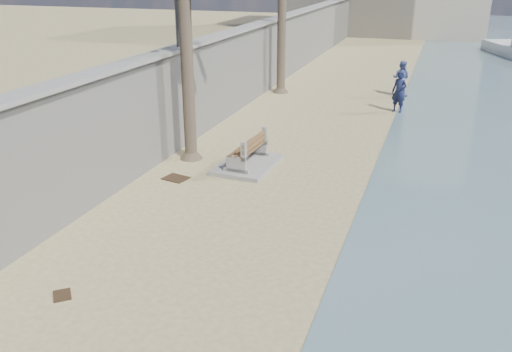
# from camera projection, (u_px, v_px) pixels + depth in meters

# --- Properties ---
(seawall) EXTENTS (0.45, 70.00, 3.50)m
(seawall) POSITION_uv_depth(u_px,v_px,m) (252.00, 64.00, 26.71)
(seawall) COLOR gray
(seawall) RESTS_ON ground_plane
(wall_cap) EXTENTS (0.80, 70.00, 0.12)m
(wall_cap) POSITION_uv_depth(u_px,v_px,m) (252.00, 26.00, 26.06)
(wall_cap) COLOR gray
(wall_cap) RESTS_ON seawall
(bench_far) EXTENTS (1.85, 2.61, 1.06)m
(bench_far) POSITION_uv_depth(u_px,v_px,m) (248.00, 154.00, 17.97)
(bench_far) COLOR gray
(bench_far) RESTS_ON ground_plane
(person_a) EXTENTS (0.92, 0.79, 2.16)m
(person_a) POSITION_uv_depth(u_px,v_px,m) (399.00, 89.00, 24.42)
(person_a) COLOR #141A39
(person_a) RESTS_ON ground_plane
(person_b) EXTENTS (1.10, 0.94, 2.00)m
(person_b) POSITION_uv_depth(u_px,v_px,m) (401.00, 77.00, 27.51)
(person_b) COLOR #455590
(person_b) RESTS_ON ground_plane
(debris_c) EXTENTS (0.86, 0.74, 0.03)m
(debris_c) POSITION_uv_depth(u_px,v_px,m) (176.00, 178.00, 17.12)
(debris_c) COLOR #382616
(debris_c) RESTS_ON ground_plane
(debris_d) EXTENTS (0.55, 0.56, 0.03)m
(debris_d) POSITION_uv_depth(u_px,v_px,m) (62.00, 295.00, 11.07)
(debris_d) COLOR #382616
(debris_d) RESTS_ON ground_plane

